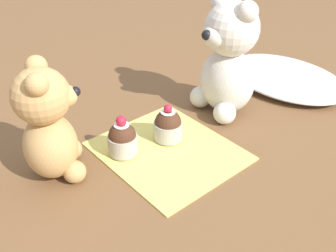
{
  "coord_description": "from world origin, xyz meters",
  "views": [
    {
      "loc": [
        0.43,
        -0.37,
        0.43
      ],
      "look_at": [
        0.0,
        0.0,
        0.06
      ],
      "focal_mm": 42.0,
      "sensor_mm": 36.0,
      "label": 1
    }
  ],
  "objects": [
    {
      "name": "ground_plane",
      "position": [
        0.0,
        0.0,
        0.0
      ],
      "size": [
        4.0,
        4.0,
        0.0
      ],
      "primitive_type": "plane",
      "color": "brown"
    },
    {
      "name": "tulle_cloth",
      "position": [
        -0.02,
        0.39,
        0.02
      ],
      "size": [
        0.3,
        0.22,
        0.03
      ],
      "primitive_type": "ellipsoid",
      "color": "white",
      "rests_on": "ground_plane"
    },
    {
      "name": "cupcake_near_cream_bear",
      "position": [
        -0.03,
        0.02,
        0.03
      ],
      "size": [
        0.05,
        0.05,
        0.07
      ],
      "color": "#B2ADA3",
      "rests_on": "knitted_placemat"
    },
    {
      "name": "cupcake_near_tan_bear",
      "position": [
        -0.05,
        -0.07,
        0.03
      ],
      "size": [
        0.05,
        0.05,
        0.08
      ],
      "color": "#B2ADA3",
      "rests_on": "knitted_placemat"
    },
    {
      "name": "teddy_bear_tan",
      "position": [
        -0.08,
        -0.18,
        0.1
      ],
      "size": [
        0.13,
        0.12,
        0.2
      ],
      "rotation": [
        0.0,
        0.0,
        2.71
      ],
      "color": "tan",
      "rests_on": "ground_plane"
    },
    {
      "name": "teddy_bear_cream",
      "position": [
        -0.04,
        0.19,
        0.11
      ],
      "size": [
        0.13,
        0.13,
        0.24
      ],
      "rotation": [
        0.0,
        0.0,
        -0.13
      ],
      "color": "silver",
      "rests_on": "ground_plane"
    },
    {
      "name": "knitted_placemat",
      "position": [
        0.0,
        0.0,
        0.0
      ],
      "size": [
        0.25,
        0.22,
        0.01
      ],
      "primitive_type": "cube",
      "color": "#E0D166",
      "rests_on": "ground_plane"
    }
  ]
}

